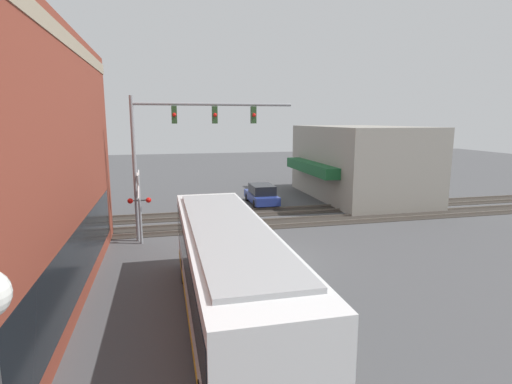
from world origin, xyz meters
TOP-DOWN VIEW (x-y plane):
  - ground_plane at (0.00, 0.00)m, footprint 120.00×120.00m
  - shop_building at (12.84, -11.12)m, footprint 12.63×8.53m
  - city_bus at (-5.66, 2.80)m, footprint 11.68×2.59m
  - traffic_signal_gantry at (4.20, 3.52)m, footprint 0.42×8.49m
  - crossing_signal at (3.67, 5.86)m, footprint 1.41×1.18m
  - rail_track_near at (6.00, 0.00)m, footprint 2.60×60.00m
  - rail_track_far at (9.20, 0.00)m, footprint 2.60×60.00m
  - parked_car_blue at (11.77, -2.60)m, footprint 4.38×1.82m
  - pedestrian_near_bus at (-5.02, 0.58)m, footprint 0.34×0.34m

SIDE VIEW (x-z plane):
  - ground_plane at x=0.00m, z-range 0.00..0.00m
  - rail_track_near at x=6.00m, z-range -0.05..0.10m
  - rail_track_far at x=9.20m, z-range -0.05..0.10m
  - parked_car_blue at x=11.77m, z-range -0.06..1.48m
  - pedestrian_near_bus at x=-5.02m, z-range 0.02..1.79m
  - city_bus at x=-5.66m, z-range 0.17..3.43m
  - crossing_signal at x=3.67m, z-range 0.39..4.20m
  - shop_building at x=12.84m, z-range 0.00..5.84m
  - traffic_signal_gantry at x=4.20m, z-range 1.86..9.42m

